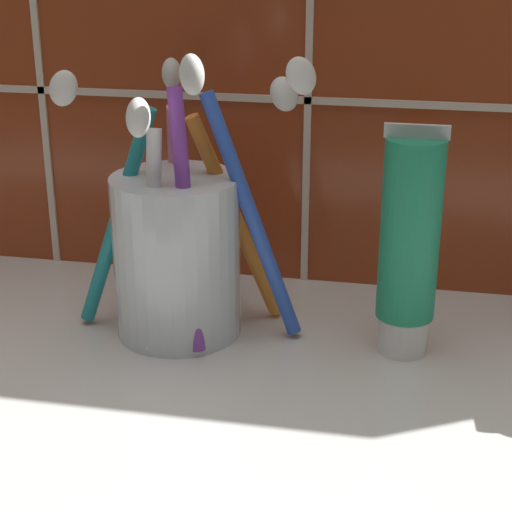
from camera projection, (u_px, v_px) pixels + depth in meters
The scene contains 4 objects.
sink_counter at pixel (228, 406), 48.69cm from camera, with size 77.73×34.39×2.00cm, color silver.
tile_wall_backsplash at pixel (283, 25), 57.53cm from camera, with size 87.73×1.72×40.29cm.
toothbrush_cup at pixel (179, 246), 53.34cm from camera, with size 16.54×13.71×18.30cm.
toothpaste_tube at pixel (409, 244), 50.26cm from camera, with size 3.70×3.52×14.17cm.
Camera 1 is at (9.78, -40.99, 26.90)cm, focal length 60.00 mm.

